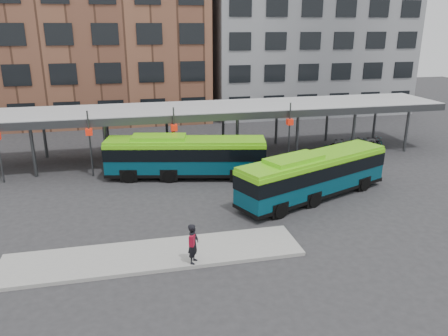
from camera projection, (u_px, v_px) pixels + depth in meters
ground at (249, 220)px, 24.64m from camera, size 120.00×120.00×0.00m
boarding_island at (155, 255)px, 20.67m from camera, size 14.00×3.00×0.18m
canopy at (206, 110)px, 35.32m from camera, size 40.00×6.53×4.80m
building_brick at (86, 20)px, 48.73m from camera, size 26.00×14.00×22.00m
building_grey at (303, 29)px, 54.53m from camera, size 24.00×14.00×20.00m
bus_front at (314, 174)px, 27.28m from camera, size 11.04×6.39×3.03m
bus_rear at (185, 156)px, 31.03m from camera, size 11.49×4.73×3.10m
pedestrian at (193, 243)px, 19.57m from camera, size 0.71×0.82×1.89m
bike_rack at (355, 144)px, 38.41m from camera, size 5.96×1.67×1.08m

